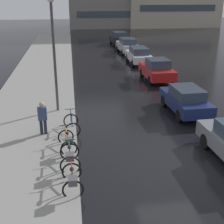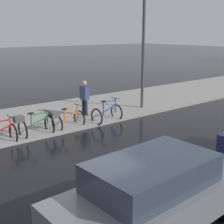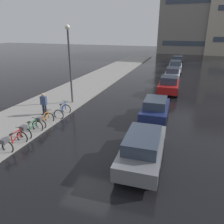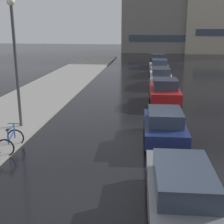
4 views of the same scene
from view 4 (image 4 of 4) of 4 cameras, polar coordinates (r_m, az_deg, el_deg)
ground_plane at (r=8.96m, az=-5.25°, el=-17.81°), size 140.00×140.00×0.00m
sidewalk_kerb at (r=19.52m, az=-16.27°, el=0.76°), size 4.80×60.00×0.14m
bicycle_farthest at (r=13.18m, az=-18.04°, el=-5.13°), size 0.80×1.23×1.01m
car_grey at (r=8.52m, az=12.67°, el=-13.92°), size 1.93×4.45×1.51m
car_navy at (r=13.52m, az=9.56°, el=-2.46°), size 1.84×3.93×1.46m
car_red at (r=20.02m, az=9.60°, el=3.70°), size 1.95×3.85×1.63m
car_white at (r=25.87m, az=8.89°, el=6.43°), size 1.79×4.14×1.51m
car_silver at (r=31.33m, az=8.59°, el=8.13°), size 1.93×4.46×1.58m
car_black at (r=36.92m, az=8.35°, el=9.26°), size 1.88×4.33×1.59m
streetlamp at (r=15.18m, az=-17.35°, el=10.88°), size 0.37×0.37×6.07m
building_facade_main at (r=58.68m, az=9.34°, el=17.68°), size 14.00×8.53×13.90m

